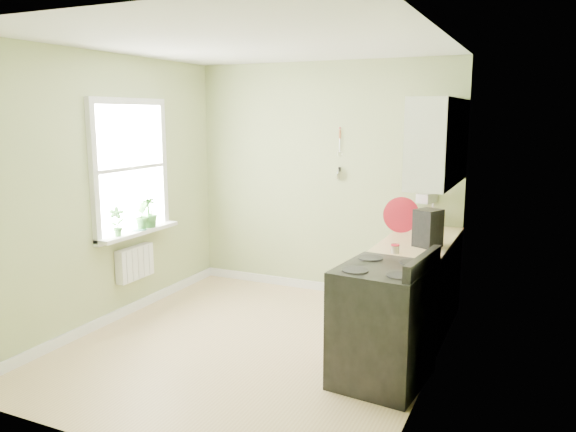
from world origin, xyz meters
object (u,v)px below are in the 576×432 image
at_px(stand_mixer, 428,210).
at_px(coffee_maker, 428,229).
at_px(stove, 383,324).
at_px(kettle, 412,217).

bearing_deg(stand_mixer, coffee_maker, -79.33).
distance_m(stove, coffee_maker, 1.14).
bearing_deg(stand_mixer, stove, -88.69).
relative_size(stove, kettle, 5.92).
distance_m(stove, kettle, 1.96).
bearing_deg(kettle, stove, -83.92).
relative_size(stove, coffee_maker, 3.10).
height_order(stove, stand_mixer, stand_mixer).
xyz_separation_m(stand_mixer, coffee_maker, (0.18, -0.96, -0.01)).
relative_size(stand_mixer, coffee_maker, 1.17).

